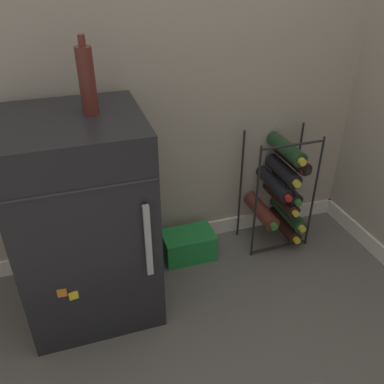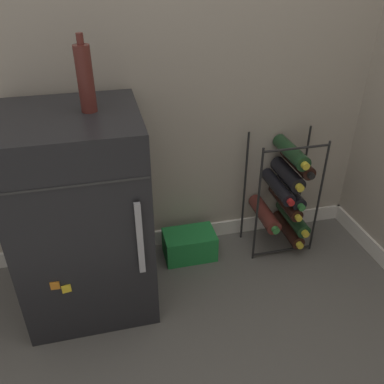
{
  "view_description": "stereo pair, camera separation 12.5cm",
  "coord_description": "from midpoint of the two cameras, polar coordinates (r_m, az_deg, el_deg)",
  "views": [
    {
      "loc": [
        -0.52,
        -1.21,
        1.47
      ],
      "look_at": [
        -0.01,
        0.36,
        0.46
      ],
      "focal_mm": 38.0,
      "sensor_mm": 36.0,
      "label": 1
    },
    {
      "loc": [
        -0.39,
        -1.25,
        1.47
      ],
      "look_at": [
        -0.01,
        0.36,
        0.46
      ],
      "focal_mm": 38.0,
      "sensor_mm": 36.0,
      "label": 2
    }
  ],
  "objects": [
    {
      "name": "mini_fridge",
      "position": [
        1.82,
        -13.15,
        -3.22
      ],
      "size": [
        0.55,
        0.56,
        0.92
      ],
      "color": "black",
      "rests_on": "ground_plane"
    },
    {
      "name": "soda_box",
      "position": [
        2.23,
        1.24,
        -7.44
      ],
      "size": [
        0.28,
        0.18,
        0.15
      ],
      "color": "#1E7F38",
      "rests_on": "ground_plane"
    },
    {
      "name": "wall_back",
      "position": [
        1.92,
        0.25,
        24.47
      ],
      "size": [
        6.98,
        0.07,
        2.5
      ],
      "color": "#9E9384",
      "rests_on": "ground_plane"
    },
    {
      "name": "ground_plane",
      "position": [
        1.97,
        4.7,
        -17.06
      ],
      "size": [
        14.0,
        14.0,
        0.0
      ],
      "primitive_type": "plane",
      "color": "#56544F"
    },
    {
      "name": "fridge_top_bottle",
      "position": [
        1.59,
        -12.51,
        15.3
      ],
      "size": [
        0.06,
        0.06,
        0.29
      ],
      "color": "#56231E",
      "rests_on": "mini_fridge"
    },
    {
      "name": "wine_rack",
      "position": [
        2.24,
        14.55,
        -0.27
      ],
      "size": [
        0.35,
        0.32,
        0.66
      ],
      "color": "black",
      "rests_on": "ground_plane"
    }
  ]
}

